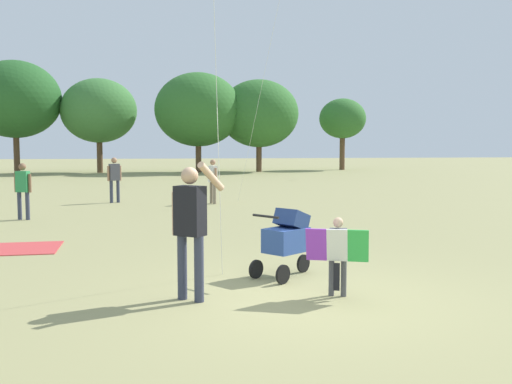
{
  "coord_description": "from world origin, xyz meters",
  "views": [
    {
      "loc": [
        -1.46,
        -7.53,
        2.05
      ],
      "look_at": [
        -0.43,
        1.08,
        1.3
      ],
      "focal_mm": 42.32,
      "sensor_mm": 36.0,
      "label": 1
    }
  ],
  "objects_px": {
    "stroller": "(287,237)",
    "picnic_blanket": "(25,248)",
    "person_adult_flyer": "(190,221)",
    "person_couple_left": "(213,178)",
    "person_kid_running": "(23,186)",
    "child_with_butterfly_kite": "(338,249)",
    "person_red_shirt": "(114,176)"
  },
  "relations": [
    {
      "from": "person_adult_flyer",
      "to": "person_red_shirt",
      "type": "distance_m",
      "value": 12.67
    },
    {
      "from": "person_couple_left",
      "to": "person_kid_running",
      "type": "relative_size",
      "value": 0.98
    },
    {
      "from": "picnic_blanket",
      "to": "person_kid_running",
      "type": "bearing_deg",
      "value": 104.32
    },
    {
      "from": "child_with_butterfly_kite",
      "to": "person_couple_left",
      "type": "bearing_deg",
      "value": 95.13
    },
    {
      "from": "stroller",
      "to": "child_with_butterfly_kite",
      "type": "bearing_deg",
      "value": -69.47
    },
    {
      "from": "person_adult_flyer",
      "to": "person_kid_running",
      "type": "xyz_separation_m",
      "value": [
        -4.19,
        8.4,
        -0.17
      ]
    },
    {
      "from": "picnic_blanket",
      "to": "person_adult_flyer",
      "type": "bearing_deg",
      "value": -52.86
    },
    {
      "from": "person_adult_flyer",
      "to": "stroller",
      "type": "height_order",
      "value": "person_adult_flyer"
    },
    {
      "from": "child_with_butterfly_kite",
      "to": "person_red_shirt",
      "type": "distance_m",
      "value": 13.2
    },
    {
      "from": "person_couple_left",
      "to": "person_red_shirt",
      "type": "bearing_deg",
      "value": 167.68
    },
    {
      "from": "person_adult_flyer",
      "to": "person_red_shirt",
      "type": "xyz_separation_m",
      "value": [
        -2.34,
        12.45,
        -0.16
      ]
    },
    {
      "from": "person_red_shirt",
      "to": "stroller",
      "type": "bearing_deg",
      "value": -71.45
    },
    {
      "from": "child_with_butterfly_kite",
      "to": "stroller",
      "type": "relative_size",
      "value": 1.01
    },
    {
      "from": "person_kid_running",
      "to": "child_with_butterfly_kite",
      "type": "bearing_deg",
      "value": -54.19
    },
    {
      "from": "stroller",
      "to": "picnic_blanket",
      "type": "xyz_separation_m",
      "value": [
        -4.53,
        2.89,
        -0.6
      ]
    },
    {
      "from": "person_red_shirt",
      "to": "picnic_blanket",
      "type": "xyz_separation_m",
      "value": [
        -0.75,
        -8.38,
        -0.87
      ]
    },
    {
      "from": "child_with_butterfly_kite",
      "to": "person_adult_flyer",
      "type": "relative_size",
      "value": 0.58
    },
    {
      "from": "person_couple_left",
      "to": "person_kid_running",
      "type": "distance_m",
      "value": 6.05
    },
    {
      "from": "person_red_shirt",
      "to": "person_kid_running",
      "type": "distance_m",
      "value": 4.46
    },
    {
      "from": "person_kid_running",
      "to": "picnic_blanket",
      "type": "xyz_separation_m",
      "value": [
        1.11,
        -4.33,
        -0.85
      ]
    },
    {
      "from": "person_couple_left",
      "to": "picnic_blanket",
      "type": "distance_m",
      "value": 8.67
    },
    {
      "from": "stroller",
      "to": "person_red_shirt",
      "type": "distance_m",
      "value": 11.89
    },
    {
      "from": "child_with_butterfly_kite",
      "to": "person_couple_left",
      "type": "relative_size",
      "value": 0.73
    },
    {
      "from": "picnic_blanket",
      "to": "child_with_butterfly_kite",
      "type": "bearing_deg",
      "value": -39.52
    },
    {
      "from": "person_couple_left",
      "to": "picnic_blanket",
      "type": "bearing_deg",
      "value": -117.07
    },
    {
      "from": "child_with_butterfly_kite",
      "to": "stroller",
      "type": "bearing_deg",
      "value": 110.53
    },
    {
      "from": "person_red_shirt",
      "to": "person_kid_running",
      "type": "xyz_separation_m",
      "value": [
        -1.85,
        -4.05,
        -0.01
      ]
    },
    {
      "from": "child_with_butterfly_kite",
      "to": "picnic_blanket",
      "type": "height_order",
      "value": "child_with_butterfly_kite"
    },
    {
      "from": "stroller",
      "to": "picnic_blanket",
      "type": "relative_size",
      "value": 0.74
    },
    {
      "from": "person_red_shirt",
      "to": "person_couple_left",
      "type": "relative_size",
      "value": 1.04
    },
    {
      "from": "person_kid_running",
      "to": "picnic_blanket",
      "type": "relative_size",
      "value": 1.05
    },
    {
      "from": "picnic_blanket",
      "to": "person_couple_left",
      "type": "bearing_deg",
      "value": 62.93
    }
  ]
}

